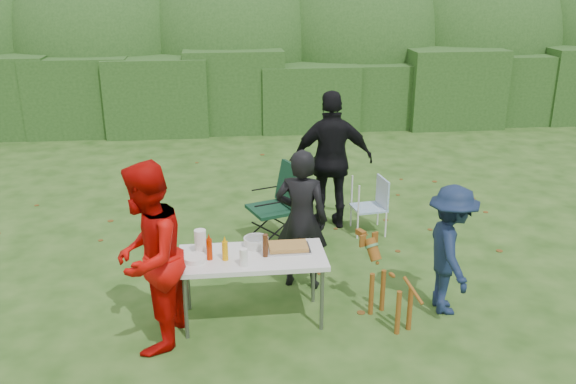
{
  "coord_description": "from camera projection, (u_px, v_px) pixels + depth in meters",
  "views": [
    {
      "loc": [
        -0.36,
        -5.91,
        3.47
      ],
      "look_at": [
        0.42,
        0.83,
        1.0
      ],
      "focal_mm": 38.0,
      "sensor_mm": 36.0,
      "label": 1
    }
  ],
  "objects": [
    {
      "name": "person_red_jacket",
      "position": [
        148.0,
        258.0,
        5.71
      ],
      "size": [
        0.89,
        1.04,
        1.87
      ],
      "primitive_type": "imported",
      "rotation": [
        0.0,
        0.0,
        -1.79
      ],
      "color": "#C10905",
      "rests_on": "ground"
    },
    {
      "name": "child",
      "position": [
        450.0,
        250.0,
        6.39
      ],
      "size": [
        0.6,
        0.96,
        1.42
      ],
      "primitive_type": "imported",
      "rotation": [
        0.0,
        0.0,
        1.49
      ],
      "color": "#13203C",
      "rests_on": "ground"
    },
    {
      "name": "focaccia_bread",
      "position": [
        288.0,
        246.0,
        6.32
      ],
      "size": [
        0.4,
        0.26,
        0.04
      ],
      "primitive_type": "cube",
      "color": "#AE7B3B",
      "rests_on": "food_tray"
    },
    {
      "name": "ketchup_bottle",
      "position": [
        209.0,
        249.0,
        6.08
      ],
      "size": [
        0.06,
        0.06,
        0.22
      ],
      "primitive_type": "cylinder",
      "color": "#B02200",
      "rests_on": "folding_table"
    },
    {
      "name": "plate_stack",
      "position": [
        195.0,
        259.0,
        6.08
      ],
      "size": [
        0.24,
        0.24,
        0.05
      ],
      "primitive_type": "cylinder",
      "color": "white",
      "rests_on": "folding_table"
    },
    {
      "name": "mustard_bottle",
      "position": [
        225.0,
        251.0,
        6.07
      ],
      "size": [
        0.06,
        0.06,
        0.2
      ],
      "primitive_type": "cylinder",
      "color": "#E29905",
      "rests_on": "folding_table"
    },
    {
      "name": "lawn_chair",
      "position": [
        369.0,
        205.0,
        8.48
      ],
      "size": [
        0.52,
        0.52,
        0.79
      ],
      "primitive_type": null,
      "rotation": [
        0.0,
        0.0,
        3.28
      ],
      "color": "teal",
      "rests_on": "ground"
    },
    {
      "name": "person_cook",
      "position": [
        302.0,
        220.0,
        6.88
      ],
      "size": [
        0.7,
        0.57,
        1.65
      ],
      "primitive_type": "imported",
      "rotation": [
        0.0,
        0.0,
        2.8
      ],
      "color": "black",
      "rests_on": "ground"
    },
    {
      "name": "hedge_row",
      "position": [
        234.0,
        93.0,
        13.92
      ],
      "size": [
        22.0,
        1.4,
        1.7
      ],
      "primitive_type": "cube",
      "color": "#23471C",
      "rests_on": "ground"
    },
    {
      "name": "folding_table",
      "position": [
        252.0,
        260.0,
        6.22
      ],
      "size": [
        1.5,
        0.7,
        0.74
      ],
      "color": "silver",
      "rests_on": "ground"
    },
    {
      "name": "camping_chair",
      "position": [
        273.0,
        204.0,
        8.12
      ],
      "size": [
        0.86,
        0.86,
        1.07
      ],
      "primitive_type": null,
      "rotation": [
        0.0,
        0.0,
        3.49
      ],
      "color": "#103321",
      "rests_on": "ground"
    },
    {
      "name": "pasta_bowl",
      "position": [
        256.0,
        242.0,
        6.39
      ],
      "size": [
        0.26,
        0.26,
        0.1
      ],
      "primitive_type": "cylinder",
      "color": "silver",
      "rests_on": "folding_table"
    },
    {
      "name": "person_black_puffy",
      "position": [
        332.0,
        161.0,
        8.47
      ],
      "size": [
        1.15,
        0.48,
        1.96
      ],
      "primitive_type": "imported",
      "rotation": [
        0.0,
        0.0,
        3.14
      ],
      "color": "black",
      "rests_on": "ground"
    },
    {
      "name": "shrub_backdrop",
      "position": [
        231.0,
        51.0,
        15.16
      ],
      "size": [
        20.0,
        2.6,
        3.2
      ],
      "primitive_type": "ellipsoid",
      "color": "#3D6628",
      "rests_on": "ground"
    },
    {
      "name": "ground",
      "position": [
        259.0,
        304.0,
        6.74
      ],
      "size": [
        80.0,
        80.0,
        0.0
      ],
      "primitive_type": "plane",
      "color": "#1E4211"
    },
    {
      "name": "dog",
      "position": [
        391.0,
        286.0,
        6.26
      ],
      "size": [
        0.67,
        0.94,
        0.83
      ],
      "primitive_type": null,
      "rotation": [
        0.0,
        0.0,
        1.98
      ],
      "color": "brown",
      "rests_on": "ground"
    },
    {
      "name": "paper_towel_roll",
      "position": [
        200.0,
        242.0,
        6.2
      ],
      "size": [
        0.12,
        0.12,
        0.26
      ],
      "primitive_type": "cylinder",
      "color": "white",
      "rests_on": "folding_table"
    },
    {
      "name": "food_tray",
      "position": [
        288.0,
        249.0,
        6.33
      ],
      "size": [
        0.45,
        0.3,
        0.02
      ],
      "primitive_type": "cube",
      "color": "#B7B7BA",
      "rests_on": "folding_table"
    },
    {
      "name": "beer_bottle",
      "position": [
        265.0,
        245.0,
        6.14
      ],
      "size": [
        0.06,
        0.06,
        0.24
      ],
      "primitive_type": "cylinder",
      "color": "#47230F",
      "rests_on": "folding_table"
    },
    {
      "name": "cup_stack",
      "position": [
        244.0,
        257.0,
        5.95
      ],
      "size": [
        0.08,
        0.08,
        0.18
      ],
      "primitive_type": "cylinder",
      "color": "white",
      "rests_on": "folding_table"
    }
  ]
}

